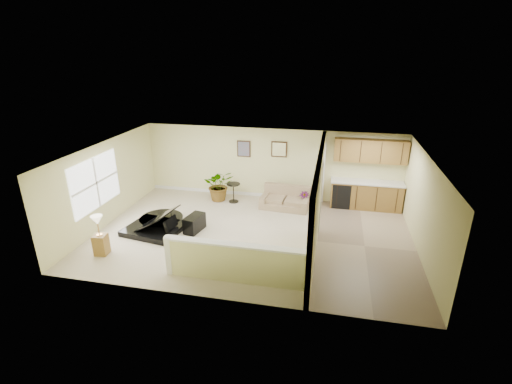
% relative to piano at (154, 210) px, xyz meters
% --- Properties ---
extents(floor, '(9.00, 9.00, 0.00)m').
position_rel_piano_xyz_m(floor, '(2.91, 0.22, -0.61)').
color(floor, '#C7B49A').
rests_on(floor, ground).
extents(back_wall, '(9.00, 0.04, 2.50)m').
position_rel_piano_xyz_m(back_wall, '(2.91, 3.22, 0.64)').
color(back_wall, beige).
rests_on(back_wall, floor).
extents(front_wall, '(9.00, 0.04, 2.50)m').
position_rel_piano_xyz_m(front_wall, '(2.91, -2.78, 0.64)').
color(front_wall, beige).
rests_on(front_wall, floor).
extents(left_wall, '(0.04, 6.00, 2.50)m').
position_rel_piano_xyz_m(left_wall, '(-1.59, 0.22, 0.64)').
color(left_wall, beige).
rests_on(left_wall, floor).
extents(right_wall, '(0.04, 6.00, 2.50)m').
position_rel_piano_xyz_m(right_wall, '(7.41, 0.22, 0.64)').
color(right_wall, beige).
rests_on(right_wall, floor).
extents(ceiling, '(9.00, 6.00, 0.04)m').
position_rel_piano_xyz_m(ceiling, '(2.91, 0.22, 1.89)').
color(ceiling, white).
rests_on(ceiling, back_wall).
extents(kitchen_vinyl, '(2.70, 6.00, 0.01)m').
position_rel_piano_xyz_m(kitchen_vinyl, '(6.06, 0.22, -0.61)').
color(kitchen_vinyl, gray).
rests_on(kitchen_vinyl, floor).
extents(interior_partition, '(0.18, 5.99, 2.50)m').
position_rel_piano_xyz_m(interior_partition, '(4.71, 0.47, 0.60)').
color(interior_partition, beige).
rests_on(interior_partition, floor).
extents(pony_half_wall, '(3.42, 0.22, 1.00)m').
position_rel_piano_xyz_m(pony_half_wall, '(2.99, -2.08, -0.10)').
color(pony_half_wall, beige).
rests_on(pony_half_wall, floor).
extents(left_window, '(0.05, 2.15, 1.45)m').
position_rel_piano_xyz_m(left_window, '(-1.57, -0.28, 0.84)').
color(left_window, white).
rests_on(left_window, left_wall).
extents(wall_art_left, '(0.48, 0.04, 0.58)m').
position_rel_piano_xyz_m(wall_art_left, '(1.96, 3.19, 1.14)').
color(wall_art_left, '#392515').
rests_on(wall_art_left, back_wall).
extents(wall_mirror, '(0.55, 0.04, 0.55)m').
position_rel_piano_xyz_m(wall_mirror, '(3.21, 3.19, 1.19)').
color(wall_mirror, '#392515').
rests_on(wall_mirror, back_wall).
extents(kitchen_cabinets, '(2.36, 0.65, 2.33)m').
position_rel_piano_xyz_m(kitchen_cabinets, '(6.10, 2.95, 0.26)').
color(kitchen_cabinets, olive).
rests_on(kitchen_cabinets, floor).
extents(piano, '(1.99, 2.03, 1.47)m').
position_rel_piano_xyz_m(piano, '(0.00, 0.00, 0.00)').
color(piano, black).
rests_on(piano, floor).
extents(piano_bench, '(0.50, 0.78, 0.48)m').
position_rel_piano_xyz_m(piano_bench, '(1.19, 0.13, -0.37)').
color(piano_bench, black).
rests_on(piano_bench, floor).
extents(loveseat, '(1.67, 1.03, 0.92)m').
position_rel_piano_xyz_m(loveseat, '(3.57, 2.44, -0.27)').
color(loveseat, tan).
rests_on(loveseat, floor).
extents(accent_table, '(0.47, 0.47, 0.68)m').
position_rel_piano_xyz_m(accent_table, '(1.74, 2.49, -0.18)').
color(accent_table, black).
rests_on(accent_table, floor).
extents(palm_plant, '(1.25, 1.16, 1.13)m').
position_rel_piano_xyz_m(palm_plant, '(1.21, 2.57, -0.06)').
color(palm_plant, black).
rests_on(palm_plant, floor).
extents(small_plant, '(0.41, 0.41, 0.59)m').
position_rel_piano_xyz_m(small_plant, '(4.19, 2.43, -0.36)').
color(small_plant, black).
rests_on(small_plant, floor).
extents(lamp_stand, '(0.36, 0.36, 1.10)m').
position_rel_piano_xyz_m(lamp_stand, '(-0.72, -1.62, -0.15)').
color(lamp_stand, olive).
rests_on(lamp_stand, floor).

